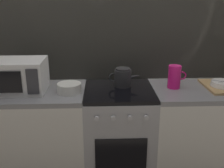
{
  "coord_description": "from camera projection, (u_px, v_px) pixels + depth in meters",
  "views": [
    {
      "loc": [
        -0.15,
        -2.16,
        1.67
      ],
      "look_at": [
        -0.06,
        0.0,
        0.95
      ],
      "focal_mm": 42.68,
      "sensor_mm": 36.0,
      "label": 1
    }
  ],
  "objects": [
    {
      "name": "pitcher",
      "position": [
        175.0,
        77.0,
        2.31
      ],
      "size": [
        0.16,
        0.11,
        0.2
      ],
      "color": "#E5197A",
      "rests_on": "counter_right"
    },
    {
      "name": "stove_unit",
      "position": [
        119.0,
        136.0,
        2.44
      ],
      "size": [
        0.6,
        0.63,
        0.9
      ],
      "color": "#9E9EA3",
      "rests_on": "ground_plane"
    },
    {
      "name": "counter_left",
      "position": [
        20.0,
        137.0,
        2.41
      ],
      "size": [
        1.2,
        0.6,
        0.9
      ],
      "color": "silver",
      "rests_on": "ground_plane"
    },
    {
      "name": "mixing_bowl",
      "position": [
        69.0,
        88.0,
        2.21
      ],
      "size": [
        0.2,
        0.2,
        0.08
      ],
      "primitive_type": "cylinder",
      "color": "silver",
      "rests_on": "counter_left"
    },
    {
      "name": "dish_pile",
      "position": [
        223.0,
        85.0,
        2.33
      ],
      "size": [
        0.3,
        0.4,
        0.07
      ],
      "color": "tan",
      "rests_on": "counter_right"
    },
    {
      "name": "back_wall",
      "position": [
        117.0,
        48.0,
        2.51
      ],
      "size": [
        3.6,
        0.05,
        2.4
      ],
      "color": "#B2AD9E",
      "rests_on": "ground_plane"
    },
    {
      "name": "kettle",
      "position": [
        123.0,
        77.0,
        2.36
      ],
      "size": [
        0.28,
        0.15,
        0.17
      ],
      "color": "#262628",
      "rests_on": "stove_unit"
    },
    {
      "name": "microwave",
      "position": [
        17.0,
        76.0,
        2.22
      ],
      "size": [
        0.46,
        0.35,
        0.27
      ],
      "color": "white",
      "rests_on": "counter_left"
    },
    {
      "name": "counter_right",
      "position": [
        215.0,
        134.0,
        2.48
      ],
      "size": [
        1.2,
        0.6,
        0.9
      ],
      "color": "silver",
      "rests_on": "ground_plane"
    }
  ]
}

